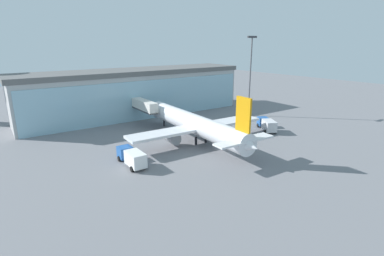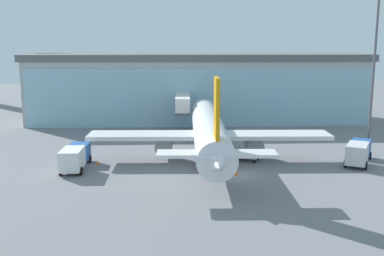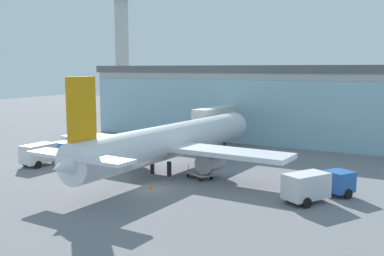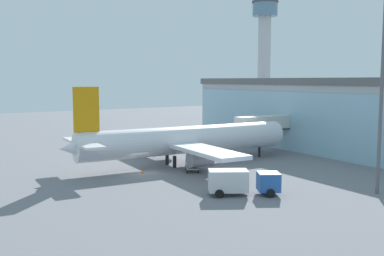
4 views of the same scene
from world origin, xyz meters
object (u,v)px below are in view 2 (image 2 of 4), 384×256
Objects in this scene: airplane at (209,131)px; baggage_cart at (247,157)px; fuel_truck at (358,152)px; catering_truck at (75,157)px; safety_cone_wingtip at (98,163)px; jet_bridge at (182,102)px; safety_cone_nose at (236,173)px; apron_light_mast at (375,57)px.

airplane reaches higher than baggage_cart.
airplane is 4.78× the size of fuel_truck.
baggage_cart is at bearing -81.76° from catering_truck.
jet_bridge is at bearing 60.78° from safety_cone_wingtip.
baggage_cart is 6.43m from safety_cone_nose.
apron_light_mast reaches higher than catering_truck.
airplane is at bearing -161.96° from apron_light_mast.
baggage_cart is 5.86× the size of safety_cone_wingtip.
jet_bridge is at bearing 157.62° from apron_light_mast.
fuel_truck is (17.33, -4.15, -2.00)m from airplane.
airplane is 16.20m from catering_truck.
jet_bridge is 30.24m from fuel_truck.
catering_truck reaches higher than safety_cone_wingtip.
catering_truck is at bearing 152.06° from jet_bridge.
catering_truck is 3.08m from safety_cone_wingtip.
apron_light_mast is 6.42× the size of baggage_cart.
jet_bridge is at bearing 71.38° from fuel_truck.
safety_cone_nose is at bearing -145.67° from apron_light_mast.
fuel_truck reaches higher than baggage_cart.
apron_light_mast is 37.61× the size of safety_cone_wingtip.
apron_light_mast reaches higher than jet_bridge.
baggage_cart is at bearing 110.59° from fuel_truck.
apron_light_mast is 17.89m from fuel_truck.
apron_light_mast is at bearing -67.08° from airplane.
apron_light_mast is 30.11m from safety_cone_nose.
catering_truck is 13.48× the size of safety_cone_wingtip.
baggage_cart is at bearing -159.19° from jet_bridge.
airplane is 8.40m from safety_cone_nose.
catering_truck is at bearing -146.93° from baggage_cart.
catering_truck is 1.01× the size of fuel_truck.
catering_truck reaches higher than safety_cone_nose.
jet_bridge is 27.20m from safety_cone_nose.
safety_cone_nose is (-22.85, -15.61, -11.85)m from apron_light_mast.
airplane is 13.88m from safety_cone_wingtip.
baggage_cart reaches higher than safety_cone_nose.
jet_bridge reaches higher than safety_cone_wingtip.
apron_light_mast is at bearing 34.33° from safety_cone_nose.
catering_truck is (-15.73, -3.32, -2.00)m from airplane.
safety_cone_nose is at bearing -167.91° from jet_bridge.
catering_truck is (-13.93, -22.39, -3.16)m from jet_bridge.
fuel_truck is at bearing -98.58° from airplane.
safety_cone_wingtip is (-38.26, -9.79, -11.85)m from apron_light_mast.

